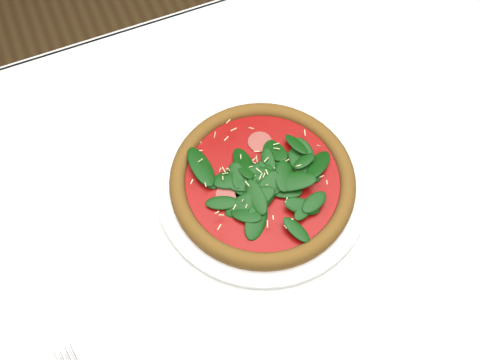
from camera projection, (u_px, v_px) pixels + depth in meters
name	position (u px, v px, depth m)	size (l,w,h in m)	color
ground	(257.00, 316.00, 1.46)	(6.00, 6.00, 0.00)	brown
dining_table	(269.00, 220.00, 0.89)	(1.21, 0.81, 0.75)	silver
plate	(262.00, 185.00, 0.80)	(0.32, 0.32, 0.01)	white
pizza	(263.00, 179.00, 0.78)	(0.27, 0.27, 0.04)	#935D23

